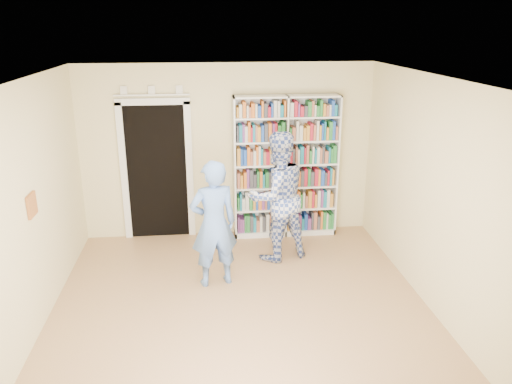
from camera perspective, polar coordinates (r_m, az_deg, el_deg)
floor at (r=6.00m, az=-1.59°, el=-13.98°), size 5.00×5.00×0.00m
ceiling at (r=5.08m, az=-1.87°, el=12.58°), size 5.00×5.00×0.00m
wall_back at (r=7.78m, az=-3.24°, el=4.62°), size 4.50×0.00×4.50m
wall_left at (r=5.69m, az=-24.95°, el=-2.54°), size 0.00×5.00×5.00m
wall_right at (r=6.00m, az=20.24°, el=-0.88°), size 0.00×5.00×5.00m
bookshelf at (r=7.79m, az=3.41°, el=2.92°), size 1.62×0.30×2.23m
doorway at (r=7.82m, az=-11.29°, el=3.07°), size 1.10×0.08×2.43m
wall_art at (r=5.85m, az=-24.25°, el=-1.37°), size 0.03×0.25×0.25m
man_blue at (r=6.34m, az=-4.86°, el=-3.67°), size 0.69×0.53×1.67m
man_plaid at (r=7.01m, az=2.43°, el=-0.53°), size 1.09×0.97×1.86m
paper_sheet at (r=6.78m, az=3.32°, el=0.34°), size 0.23×0.04×0.33m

